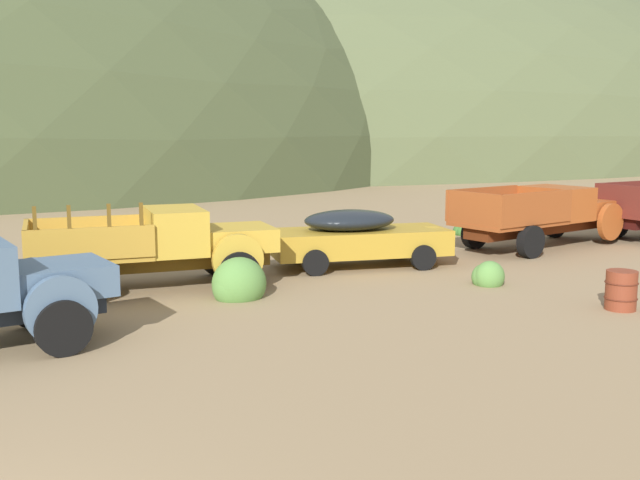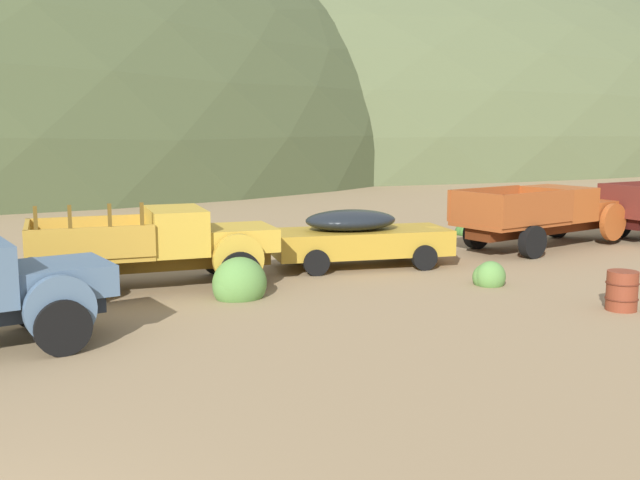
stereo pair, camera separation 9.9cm
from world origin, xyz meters
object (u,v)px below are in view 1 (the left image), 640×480
(car_mustard, at_px, (364,237))
(truck_oxide_orange, at_px, (551,214))
(truck_faded_yellow, at_px, (171,246))
(oil_drum_foreground, at_px, (621,290))

(car_mustard, bearing_deg, truck_oxide_orange, 14.99)
(car_mustard, bearing_deg, truck_faded_yellow, -164.86)
(car_mustard, height_order, oil_drum_foreground, car_mustard)
(car_mustard, xyz_separation_m, truck_oxide_orange, (7.09, -0.46, 0.22))
(truck_oxide_orange, height_order, oil_drum_foreground, truck_oxide_orange)
(car_mustard, relative_size, oil_drum_foreground, 6.46)
(car_mustard, relative_size, truck_oxide_orange, 0.80)
(truck_faded_yellow, bearing_deg, car_mustard, 9.61)
(truck_oxide_orange, xyz_separation_m, oil_drum_foreground, (-5.54, -6.44, -0.62))
(truck_oxide_orange, distance_m, oil_drum_foreground, 8.52)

